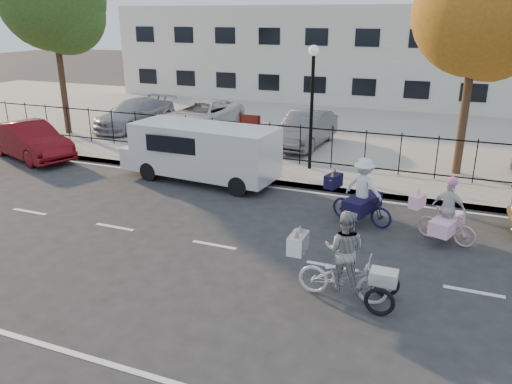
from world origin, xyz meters
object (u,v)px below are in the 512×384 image
at_px(red_sedan, 30,141).
at_px(lot_car_b, 201,116).
at_px(lamppost, 312,86).
at_px(pedestrian, 156,135).
at_px(bull_bike, 362,197).
at_px(unicorn_bike, 446,218).
at_px(zebra_trike, 344,265).
at_px(lot_car_c, 305,129).
at_px(white_van, 202,150).
at_px(lot_car_a, 135,114).

distance_m(red_sedan, lot_car_b, 7.70).
height_order(lamppost, lot_car_b, lamppost).
height_order(red_sedan, pedestrian, pedestrian).
bearing_deg(bull_bike, unicorn_bike, -85.51).
distance_m(zebra_trike, bull_bike, 4.07).
distance_m(bull_bike, lot_car_b, 12.24).
relative_size(lot_car_b, lot_car_c, 1.20).
height_order(unicorn_bike, white_van, white_van).
bearing_deg(bull_bike, zebra_trike, -157.93).
bearing_deg(lot_car_c, white_van, -107.05).
height_order(zebra_trike, lot_car_a, zebra_trike).
xyz_separation_m(bull_bike, red_sedan, (-13.43, 1.69, -0.02)).
bearing_deg(lot_car_a, white_van, -35.65).
bearing_deg(lot_car_a, unicorn_bike, -23.28).
relative_size(lamppost, pedestrian, 2.81).
bearing_deg(unicorn_bike, white_van, 94.22).
bearing_deg(unicorn_bike, pedestrian, 88.89).
distance_m(pedestrian, lot_car_c, 6.23).
height_order(lot_car_a, lot_car_c, lot_car_c).
distance_m(lamppost, lot_car_b, 8.07).
height_order(lamppost, lot_car_c, lamppost).
height_order(pedestrian, lot_car_c, pedestrian).
xyz_separation_m(pedestrian, lot_car_b, (-0.30, 4.44, -0.04)).
height_order(lot_car_b, lot_car_c, lot_car_b).
xyz_separation_m(lamppost, bull_bike, (2.60, -3.99, -2.37)).
xyz_separation_m(unicorn_bike, white_van, (-7.98, 2.16, 0.43)).
relative_size(lamppost, white_van, 0.77).
relative_size(pedestrian, lot_car_a, 0.32).
height_order(zebra_trike, lot_car_b, zebra_trike).
bearing_deg(unicorn_bike, lot_car_c, 57.20).
height_order(zebra_trike, red_sedan, zebra_trike).
height_order(unicorn_bike, pedestrian, unicorn_bike).
xyz_separation_m(zebra_trike, lot_car_b, (-9.57, 12.16, 0.15)).
bearing_deg(white_van, lot_car_a, 144.29).
relative_size(lamppost, lot_car_c, 0.99).
relative_size(red_sedan, lot_car_a, 0.92).
distance_m(white_van, lot_car_c, 5.83).
relative_size(zebra_trike, lot_car_b, 0.42).
relative_size(white_van, lot_car_c, 1.28).
bearing_deg(lot_car_c, red_sedan, -146.98).
bearing_deg(bull_bike, lot_car_b, 64.98).
bearing_deg(lot_car_b, lot_car_a, -166.46).
height_order(unicorn_bike, bull_bike, bull_bike).
bearing_deg(lot_car_a, zebra_trike, -36.73).
height_order(bull_bike, lot_car_c, bull_bike).
bearing_deg(lamppost, lot_car_c, 109.34).
distance_m(red_sedan, pedestrian, 4.97).
xyz_separation_m(lamppost, red_sedan, (-10.83, -2.30, -2.39)).
xyz_separation_m(zebra_trike, white_van, (-6.18, 5.74, 0.34)).
distance_m(lot_car_b, lot_car_c, 5.55).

